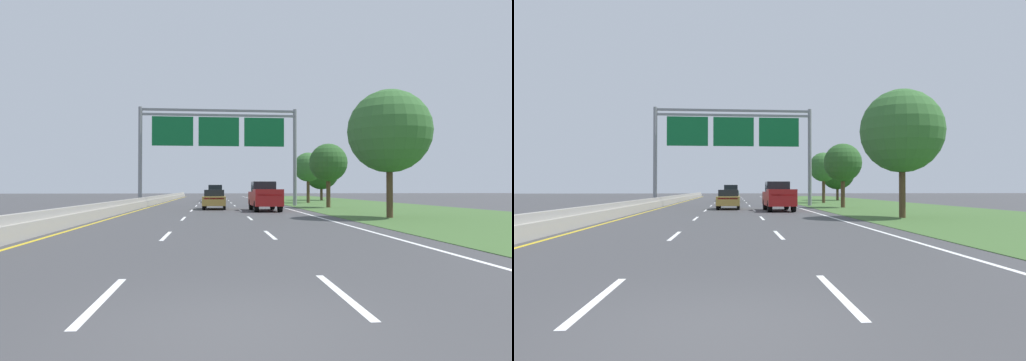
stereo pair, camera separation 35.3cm
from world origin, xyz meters
The scene contains 13 objects.
ground_plane centered at (0.00, 35.00, 0.00)m, with size 220.00×220.00×0.00m, color #3D3D3F.
lane_striping centered at (0.00, 34.54, 0.00)m, with size 11.96×106.00×0.01m.
grass_verge_right centered at (13.95, 35.00, 0.01)m, with size 14.00×110.00×0.02m, color #3D602D.
median_barrier_concrete centered at (-6.60, 35.00, 0.35)m, with size 0.60×110.00×0.85m.
overhead_sign_gantry centered at (0.30, 36.84, 6.65)m, with size 15.06×0.42×9.35m.
pickup_truck_red centered at (3.64, 27.72, 1.07)m, with size 2.08×5.43×2.20m.
car_gold_centre_lane_sedan centered at (-0.12, 30.74, 0.82)m, with size 1.91×4.44×1.57m.
car_darkgreen_centre_lane_suv centered at (0.01, 49.78, 1.10)m, with size 1.92×4.71×2.11m.
car_grey_centre_lane_suv centered at (-0.08, 56.79, 1.10)m, with size 2.03×4.75×2.11m.
roadside_tree_near centered at (9.79, 18.98, 4.93)m, with size 4.74×4.74×7.31m.
roadside_tree_mid centered at (9.80, 32.56, 3.91)m, with size 3.34×3.34×5.60m.
roadside_tree_far centered at (10.67, 44.89, 4.12)m, with size 3.36×3.36×5.83m.
roadside_tree_distant centered at (14.92, 55.84, 3.97)m, with size 4.88×4.88×6.41m.
Camera 2 is at (0.18, -5.43, 1.68)m, focal length 31.14 mm.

